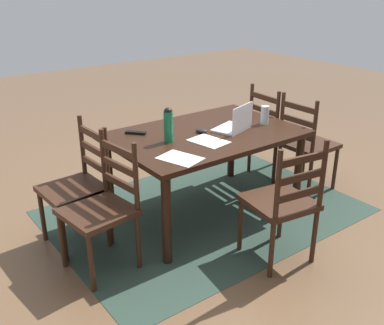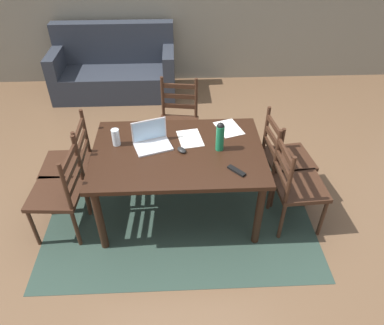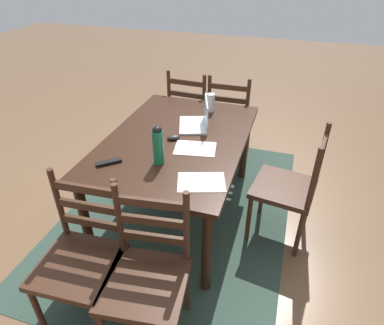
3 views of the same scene
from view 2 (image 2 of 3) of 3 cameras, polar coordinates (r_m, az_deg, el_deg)
name	(u,v)px [view 2 (image 2 of 3)]	position (r m, az deg, el deg)	size (l,w,h in m)	color
ground_plane	(180,209)	(3.73, -1.94, -7.29)	(14.00, 14.00, 0.00)	brown
area_rug	(180,209)	(3.73, -1.94, -7.26)	(2.57, 1.86, 0.01)	#2D4238
dining_table	(178,158)	(3.30, -2.18, 0.67)	(1.54, 1.04, 0.74)	black
chair_left_far	(70,164)	(3.73, -18.63, -0.18)	(0.45, 0.45, 0.95)	#3D2316
chair_left_near	(60,193)	(3.43, -20.09, -4.55)	(0.47, 0.47, 0.95)	#3D2316
chair_right_far	(285,158)	(3.72, 14.36, 0.68)	(0.49, 0.49, 0.95)	#3D2316
chair_far_head	(178,124)	(4.14, -2.22, 6.13)	(0.50, 0.50, 0.95)	#3D2316
chair_right_near	(296,186)	(3.42, 16.00, -3.55)	(0.46, 0.46, 0.95)	#3D2316
couch	(115,70)	(5.79, -12.01, 14.03)	(1.80, 0.80, 1.00)	#2D333D
laptop	(151,139)	(3.31, -6.42, 3.65)	(0.37, 0.31, 0.23)	silver
water_bottle	(220,136)	(3.19, 4.43, 4.19)	(0.07, 0.07, 0.28)	#197247
drinking_glass	(116,137)	(3.35, -11.90, 3.92)	(0.07, 0.07, 0.16)	silver
computer_mouse	(182,150)	(3.22, -1.65, 1.98)	(0.06, 0.10, 0.03)	black
tv_remote	(236,171)	(3.03, 7.01, -1.29)	(0.04, 0.17, 0.02)	black
paper_stack_left	(190,138)	(3.40, -0.31, 3.81)	(0.21, 0.30, 0.00)	white
paper_stack_right	(229,128)	(3.56, 5.81, 5.39)	(0.21, 0.30, 0.00)	white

